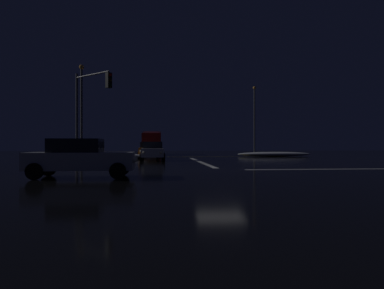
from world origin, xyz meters
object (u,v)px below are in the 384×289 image
at_px(sedan_silver_crossing, 80,158).
at_px(streetlamp_left_near, 82,104).
at_px(streetlamp_right_far, 254,115).
at_px(sedan_gray, 151,149).
at_px(box_truck, 152,142).
at_px(traffic_signal_nw, 89,100).
at_px(sedan_white, 153,151).
at_px(sedan_orange, 148,150).

xyz_separation_m(sedan_silver_crossing, streetlamp_left_near, (-3.64, 18.38, 4.12)).
bearing_deg(streetlamp_right_far, sedan_silver_crossing, -115.55).
relative_size(sedan_gray, streetlamp_right_far, 0.46).
bearing_deg(box_truck, streetlamp_left_near, -109.66).
height_order(sedan_silver_crossing, traffic_signal_nw, traffic_signal_nw).
height_order(sedan_white, traffic_signal_nw, traffic_signal_nw).
xyz_separation_m(sedan_gray, sedan_silver_crossing, (-2.36, -27.96, 0.00)).
bearing_deg(sedan_orange, streetlamp_right_far, 41.63).
xyz_separation_m(sedan_orange, sedan_gray, (0.14, 6.21, 0.00)).
relative_size(sedan_orange, traffic_signal_nw, 0.65).
bearing_deg(sedan_gray, sedan_silver_crossing, -94.83).
height_order(sedan_white, sedan_silver_crossing, same).
height_order(sedan_orange, box_truck, box_truck).
bearing_deg(streetlamp_right_far, sedan_orange, -138.37).
relative_size(sedan_white, sedan_silver_crossing, 1.00).
xyz_separation_m(traffic_signal_nw, streetlamp_right_far, (18.26, 22.32, 0.81)).
bearing_deg(sedan_orange, sedan_silver_crossing, -95.83).
relative_size(box_truck, streetlamp_left_near, 0.98).
distance_m(sedan_orange, streetlamp_left_near, 7.92).
bearing_deg(sedan_orange, traffic_signal_nw, -112.63).
bearing_deg(streetlamp_left_near, streetlamp_right_far, 38.55).
height_order(box_truck, streetlamp_right_far, streetlamp_right_far).
distance_m(sedan_gray, streetlamp_right_far, 16.14).
bearing_deg(traffic_signal_nw, sedan_gray, 75.27).
bearing_deg(streetlamp_right_far, box_truck, 176.92).
xyz_separation_m(box_truck, traffic_signal_nw, (-4.16, -23.08, 2.87)).
bearing_deg(box_truck, sedan_orange, -90.53).
distance_m(sedan_white, streetlamp_right_far, 23.53).
bearing_deg(sedan_orange, sedan_gray, 88.71).
height_order(sedan_orange, sedan_silver_crossing, same).
relative_size(traffic_signal_nw, streetlamp_right_far, 0.71).
xyz_separation_m(sedan_gray, box_truck, (-0.02, 7.19, 0.91)).
xyz_separation_m(sedan_orange, sedan_silver_crossing, (-2.22, -21.75, 0.00)).
xyz_separation_m(sedan_silver_crossing, streetlamp_right_far, (16.44, 34.38, 4.58)).
bearing_deg(sedan_silver_crossing, sedan_orange, 84.17).
distance_m(sedan_silver_crossing, traffic_signal_nw, 12.77).
distance_m(sedan_white, sedan_orange, 5.95).
height_order(sedan_gray, sedan_silver_crossing, same).
bearing_deg(sedan_orange, box_truck, 89.47).
distance_m(sedan_white, streetlamp_left_near, 7.99).
xyz_separation_m(sedan_white, streetlamp_left_near, (-6.36, 2.56, 4.12)).
bearing_deg(traffic_signal_nw, box_truck, 79.78).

